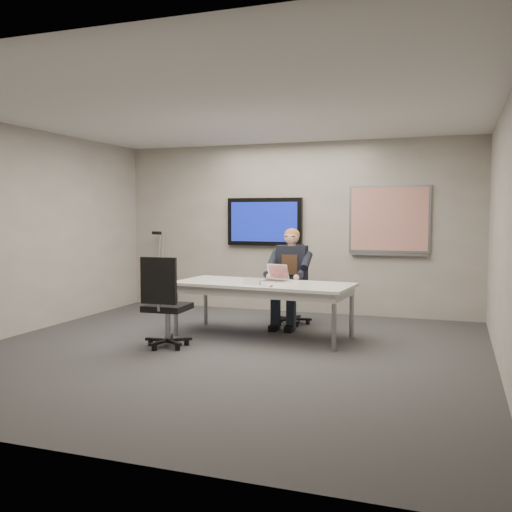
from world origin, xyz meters
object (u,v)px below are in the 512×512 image
(seated_person, at_px, (288,287))
(conference_table, at_px, (263,289))
(office_chair_far, at_px, (293,301))
(office_chair_near, at_px, (166,319))
(laptop, at_px, (276,277))

(seated_person, bearing_deg, conference_table, -103.78)
(office_chair_far, relative_size, office_chair_near, 0.96)
(office_chair_near, height_order, seated_person, seated_person)
(seated_person, bearing_deg, office_chair_near, -124.55)
(office_chair_far, height_order, laptop, office_chair_far)
(office_chair_near, distance_m, laptop, 1.64)
(conference_table, bearing_deg, office_chair_far, 87.66)
(office_chair_far, bearing_deg, office_chair_near, -129.64)
(seated_person, relative_size, laptop, 3.87)
(conference_table, distance_m, laptop, 0.29)
(conference_table, relative_size, office_chair_near, 2.16)
(office_chair_near, height_order, laptop, office_chair_near)
(conference_table, bearing_deg, seated_person, 84.54)
(conference_table, xyz_separation_m, laptop, (0.11, 0.22, 0.14))
(seated_person, bearing_deg, office_chair_far, 88.50)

